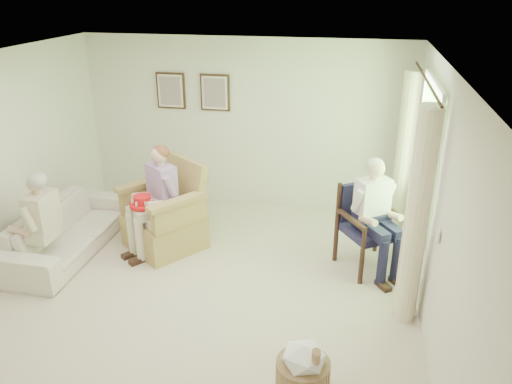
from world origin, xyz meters
TOP-DOWN VIEW (x-y plane):
  - floor at (0.00, 0.00)m, footprint 5.50×5.50m
  - back_wall at (0.00, 2.75)m, footprint 5.00×0.04m
  - right_wall at (2.50, 0.00)m, footprint 0.04×5.50m
  - ceiling at (0.00, 0.00)m, footprint 5.00×5.50m
  - window at (2.46, 1.20)m, footprint 0.13×2.50m
  - curtain_left at (2.33, 0.22)m, footprint 0.34×0.34m
  - curtain_right at (2.33, 2.18)m, footprint 0.34×0.34m
  - framed_print_left at (-1.15, 2.71)m, footprint 0.45×0.05m
  - framed_print_right at (-0.45, 2.71)m, footprint 0.45×0.05m
  - wicker_armchair at (-0.74, 1.16)m, footprint 0.91×0.91m
  - wood_armchair at (1.95, 1.25)m, footprint 0.68×0.64m
  - sofa at (-1.95, 0.74)m, footprint 2.09×0.82m
  - person_wicker at (-0.74, 1.01)m, footprint 0.40×0.63m
  - person_dark at (1.95, 1.08)m, footprint 0.40×0.63m
  - person_sofa at (-1.95, 0.21)m, footprint 0.42×0.62m
  - red_hat at (-0.90, 0.86)m, footprint 0.33×0.33m
  - hatbox at (1.39, -1.14)m, footprint 0.58×0.58m

SIDE VIEW (x-z plane):
  - floor at x=0.00m, z-range 0.00..0.00m
  - hatbox at x=1.39m, z-range -0.08..0.61m
  - sofa at x=-1.95m, z-range 0.00..0.61m
  - wicker_armchair at x=-0.74m, z-range -0.21..0.95m
  - wood_armchair at x=1.95m, z-range 0.05..1.09m
  - person_sofa at x=-1.95m, z-range 0.09..1.36m
  - red_hat at x=-0.90m, z-range 0.69..0.83m
  - person_dark at x=1.95m, z-range 0.13..1.54m
  - person_wicker at x=-0.74m, z-range 0.13..1.55m
  - curtain_left at x=2.33m, z-range 0.00..2.30m
  - curtain_right at x=2.33m, z-range 0.00..2.30m
  - back_wall at x=0.00m, z-range 0.00..2.60m
  - right_wall at x=2.50m, z-range 0.00..2.60m
  - window at x=2.46m, z-range 0.77..2.40m
  - framed_print_left at x=-1.15m, z-range 1.51..2.06m
  - framed_print_right at x=-0.45m, z-range 1.51..2.06m
  - ceiling at x=0.00m, z-range 2.59..2.61m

